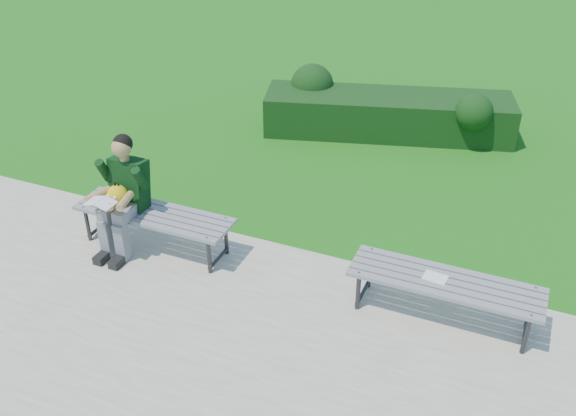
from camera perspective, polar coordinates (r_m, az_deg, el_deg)
ground at (r=7.24m, az=0.38°, el=-3.60°), size 80.00×80.00×0.00m
walkway at (r=6.02m, az=-6.21°, el=-12.35°), size 30.00×3.50×0.02m
hedge at (r=9.93m, az=8.47°, el=8.56°), size 3.79×1.88×0.90m
bench_left at (r=7.17m, az=-11.83°, el=-0.77°), size 1.80×0.50×0.46m
bench_right at (r=6.22m, az=13.79°, el=-6.65°), size 1.80×0.50×0.46m
seated_boy at (r=7.11m, az=-14.51°, el=1.42°), size 0.56×0.76×1.31m
paper_sheet at (r=6.19m, az=12.95°, el=-6.03°), size 0.24×0.19×0.01m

